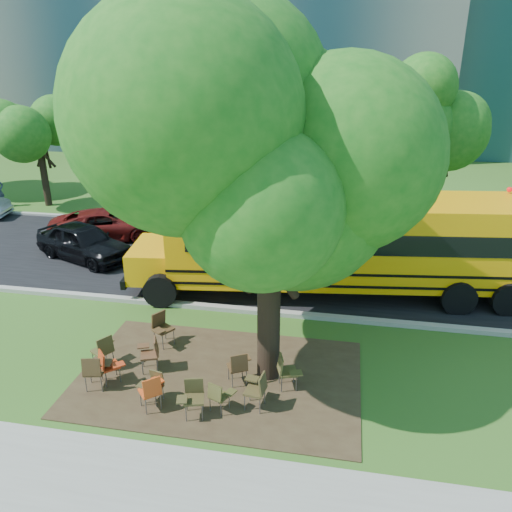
% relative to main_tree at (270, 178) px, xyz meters
% --- Properties ---
extents(ground, '(160.00, 160.00, 0.00)m').
position_rel_main_tree_xyz_m(ground, '(-2.20, 0.17, -5.06)').
color(ground, '#305119').
rests_on(ground, ground).
extents(dirt_patch, '(7.00, 4.50, 0.03)m').
position_rel_main_tree_xyz_m(dirt_patch, '(-1.20, -0.33, -5.04)').
color(dirt_patch, '#382819').
rests_on(dirt_patch, ground).
extents(asphalt_road, '(80.00, 8.00, 0.04)m').
position_rel_main_tree_xyz_m(asphalt_road, '(-2.20, 7.17, -5.04)').
color(asphalt_road, black).
rests_on(asphalt_road, ground).
extents(kerb_near, '(80.00, 0.25, 0.14)m').
position_rel_main_tree_xyz_m(kerb_near, '(-2.20, 3.17, -4.99)').
color(kerb_near, gray).
rests_on(kerb_near, ground).
extents(kerb_far, '(80.00, 0.25, 0.14)m').
position_rel_main_tree_xyz_m(kerb_far, '(-2.20, 11.27, -4.99)').
color(kerb_far, gray).
rests_on(kerb_far, ground).
extents(building_main, '(38.00, 16.00, 22.00)m').
position_rel_main_tree_xyz_m(building_main, '(-10.20, 36.17, 5.94)').
color(building_main, '#62625E').
rests_on(building_main, ground).
extents(bg_tree_0, '(5.20, 5.20, 7.18)m').
position_rel_main_tree_xyz_m(bg_tree_0, '(-14.20, 13.17, -0.49)').
color(bg_tree_0, black).
rests_on(bg_tree_0, ground).
extents(bg_tree_2, '(4.80, 4.80, 6.62)m').
position_rel_main_tree_xyz_m(bg_tree_2, '(-7.20, 16.17, -0.85)').
color(bg_tree_2, black).
rests_on(bg_tree_2, ground).
extents(bg_tree_3, '(5.60, 5.60, 7.84)m').
position_rel_main_tree_xyz_m(bg_tree_3, '(5.80, 14.17, -0.03)').
color(bg_tree_3, black).
rests_on(bg_tree_3, ground).
extents(main_tree, '(7.16, 7.16, 8.65)m').
position_rel_main_tree_xyz_m(main_tree, '(0.00, 0.00, 0.00)').
color(main_tree, black).
rests_on(main_tree, ground).
extents(school_bus, '(13.58, 4.57, 3.26)m').
position_rel_main_tree_xyz_m(school_bus, '(1.85, 5.20, -3.17)').
color(school_bus, orange).
rests_on(school_bus, ground).
extents(chair_0, '(0.64, 0.66, 0.95)m').
position_rel_main_tree_xyz_m(chair_0, '(-3.97, -1.34, -4.47)').
color(chair_0, '#422D17').
rests_on(chair_0, ground).
extents(chair_1, '(0.77, 0.61, 0.90)m').
position_rel_main_tree_xyz_m(chair_1, '(-3.79, -1.05, -4.50)').
color(chair_1, '#AE3112').
rests_on(chair_1, ground).
extents(chair_2, '(0.61, 0.77, 0.90)m').
position_rel_main_tree_xyz_m(chair_2, '(-2.37, -1.79, -4.50)').
color(chair_2, '#D24516').
rests_on(chair_2, ground).
extents(chair_3, '(0.58, 0.45, 0.77)m').
position_rel_main_tree_xyz_m(chair_3, '(-2.45, -1.48, -4.58)').
color(chair_3, '#453B1E').
rests_on(chair_3, ground).
extents(chair_4, '(0.64, 0.50, 0.79)m').
position_rel_main_tree_xyz_m(chair_4, '(-0.86, -1.61, -4.57)').
color(chair_4, '#46421E').
rests_on(chair_4, ground).
extents(chair_5, '(0.62, 0.66, 0.91)m').
position_rel_main_tree_xyz_m(chair_5, '(-1.40, -1.81, -4.50)').
color(chair_5, '#453B1E').
rests_on(chair_5, ground).
extents(chair_6, '(0.54, 0.66, 0.92)m').
position_rel_main_tree_xyz_m(chair_6, '(-0.04, -1.30, -4.49)').
color(chair_6, '#453A1E').
rests_on(chair_6, ground).
extents(chair_7, '(0.68, 0.62, 0.91)m').
position_rel_main_tree_xyz_m(chair_7, '(0.50, -0.49, -4.50)').
color(chair_7, brown).
rests_on(chair_7, ground).
extents(chair_8, '(0.63, 0.79, 0.94)m').
position_rel_main_tree_xyz_m(chair_8, '(-4.19, -0.43, -4.48)').
color(chair_8, '#48431F').
rests_on(chair_8, ground).
extents(chair_9, '(0.71, 0.63, 0.92)m').
position_rel_main_tree_xyz_m(chair_9, '(-2.95, -0.33, -4.49)').
color(chair_9, '#50301C').
rests_on(chair_9, ground).
extents(chair_10, '(0.65, 0.82, 0.97)m').
position_rel_main_tree_xyz_m(chair_10, '(-3.14, 0.87, -4.46)').
color(chair_10, '#48311A').
rests_on(chair_10, ground).
extents(chair_11, '(0.61, 0.74, 0.91)m').
position_rel_main_tree_xyz_m(chair_11, '(-0.64, -0.50, -4.50)').
color(chair_11, '#4E331B').
rests_on(chair_11, ground).
extents(black_car, '(4.59, 3.21, 1.45)m').
position_rel_main_tree_xyz_m(black_car, '(-8.39, 6.37, -4.33)').
color(black_car, black).
rests_on(black_car, ground).
extents(bg_car_red, '(5.24, 3.96, 1.32)m').
position_rel_main_tree_xyz_m(bg_car_red, '(-8.60, 8.71, -4.40)').
color(bg_car_red, '#56100E').
rests_on(bg_car_red, ground).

